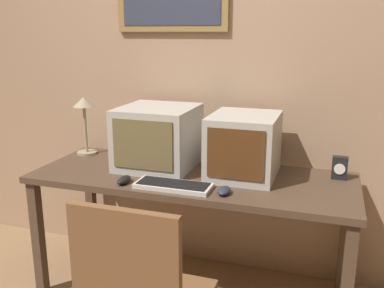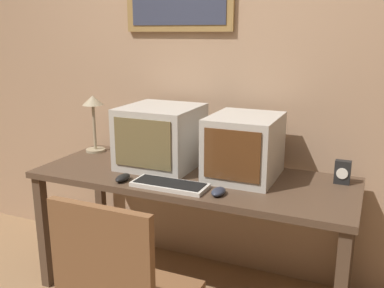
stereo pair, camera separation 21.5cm
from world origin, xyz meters
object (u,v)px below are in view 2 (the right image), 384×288
Objects in this scene: keyboard_main at (170,185)px; desk_clock at (342,172)px; monitor_right at (244,147)px; mouse_near_keyboard at (218,192)px; desk_lamp at (93,111)px; monitor_left at (161,136)px; mouse_far_corner at (123,178)px.

desk_clock is (0.81, 0.42, 0.05)m from keyboard_main.
monitor_right is 3.96× the size of mouse_near_keyboard.
desk_lamp reaches higher than keyboard_main.
desk_clock is (1.03, 0.10, -0.12)m from monitor_left.
keyboard_main is 0.27m from mouse_near_keyboard.
desk_lamp is at bearing 151.47° from keyboard_main.
mouse_near_keyboard is (0.48, -0.32, -0.16)m from monitor_left.
monitor_left reaches higher than mouse_far_corner.
keyboard_main is 1.05× the size of desk_lamp.
monitor_left is 4.09× the size of mouse_near_keyboard.
mouse_near_keyboard is 1.15m from desk_lamp.
mouse_near_keyboard is at bearing -95.47° from monitor_right.
desk_clock is at bearing 27.04° from keyboard_main.
desk_clock is at bearing 11.27° from monitor_right.
desk_clock is at bearing 21.74° from mouse_far_corner.
desk_lamp reaches higher than mouse_near_keyboard.
desk_clock is at bearing -0.10° from desk_lamp.
mouse_far_corner is (-0.27, -0.02, 0.01)m from keyboard_main.
mouse_near_keyboard is 0.69m from desk_clock.
mouse_far_corner is (-0.54, -0.01, 0.00)m from mouse_near_keyboard.
mouse_far_corner is 0.71m from desk_lamp.
mouse_near_keyboard is at bearing -33.51° from monitor_left.
mouse_far_corner is (-0.57, -0.33, -0.15)m from monitor_right.
monitor_right is 1.08m from desk_lamp.
desk_lamp is at bearing 138.58° from mouse_far_corner.
monitor_left is 0.38m from mouse_far_corner.
mouse_far_corner is at bearing -150.02° from monitor_right.
keyboard_main is at bearing -28.53° from desk_lamp.
monitor_right is 3.42× the size of desk_clock.
mouse_near_keyboard is at bearing -142.32° from desk_clock.
mouse_near_keyboard is at bearing 1.50° from mouse_far_corner.
monitor_left reaches higher than mouse_near_keyboard.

